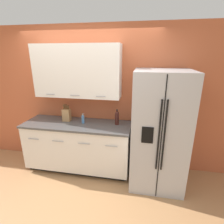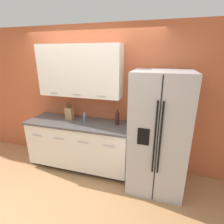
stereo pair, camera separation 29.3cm
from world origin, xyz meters
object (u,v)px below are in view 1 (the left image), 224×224
(soap_dispenser, at_px, (83,119))
(knife_block, at_px, (67,115))
(refrigerator, at_px, (159,130))
(wine_bottle, at_px, (117,118))

(soap_dispenser, bearing_deg, knife_block, 169.90)
(refrigerator, height_order, soap_dispenser, refrigerator)
(knife_block, relative_size, soap_dispenser, 1.75)
(refrigerator, relative_size, knife_block, 5.96)
(refrigerator, xyz_separation_m, wine_bottle, (-0.71, 0.17, 0.11))
(wine_bottle, distance_m, soap_dispenser, 0.61)
(refrigerator, distance_m, knife_block, 1.66)
(wine_bottle, relative_size, soap_dispenser, 1.51)
(knife_block, relative_size, wine_bottle, 1.16)
(refrigerator, xyz_separation_m, knife_block, (-1.64, 0.18, 0.10))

